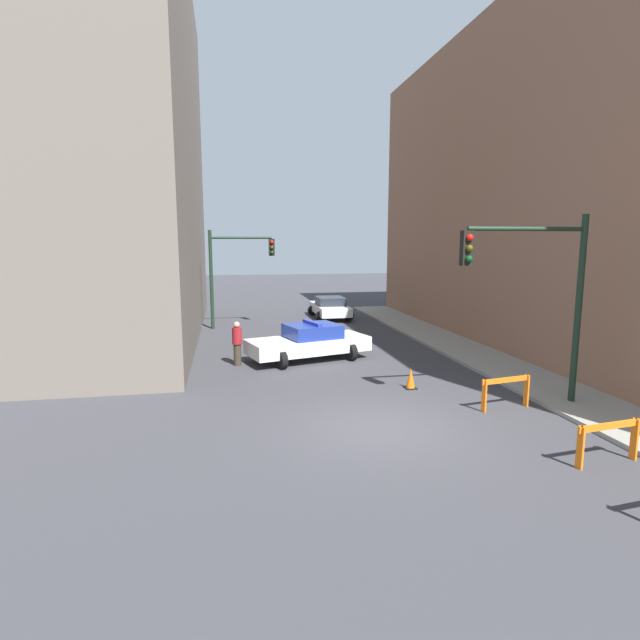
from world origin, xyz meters
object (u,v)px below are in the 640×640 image
at_px(traffic_light_near, 542,281).
at_px(traffic_light_far, 232,265).
at_px(police_car, 309,342).
at_px(traffic_cone, 411,379).
at_px(barrier_back, 506,387).
at_px(barrier_mid, 609,436).
at_px(pedestrian_crossing, 237,343).
at_px(parked_car_near, 330,307).

xyz_separation_m(traffic_light_near, traffic_light_far, (-8.03, 14.76, -0.13)).
distance_m(police_car, traffic_cone, 5.10).
relative_size(police_car, barrier_back, 3.17).
distance_m(traffic_light_near, police_car, 9.02).
height_order(barrier_mid, traffic_cone, barrier_mid).
relative_size(pedestrian_crossing, traffic_cone, 2.53).
xyz_separation_m(pedestrian_crossing, traffic_cone, (5.29, -4.04, -0.54)).
relative_size(traffic_light_far, traffic_cone, 7.93).
height_order(traffic_light_near, barrier_back, traffic_light_near).
height_order(pedestrian_crossing, barrier_mid, pedestrian_crossing).
relative_size(traffic_light_near, traffic_cone, 7.93).
xyz_separation_m(traffic_light_far, barrier_mid, (7.34, -18.30, -2.78)).
distance_m(pedestrian_crossing, traffic_cone, 6.68).
distance_m(traffic_light_near, traffic_cone, 4.84).
xyz_separation_m(traffic_light_far, parked_car_near, (5.81, 2.50, -2.72)).
bearing_deg(parked_car_near, barrier_back, -85.61).
bearing_deg(police_car, pedestrian_crossing, 81.61).
bearing_deg(barrier_mid, traffic_light_near, 79.01).
xyz_separation_m(traffic_light_far, barrier_back, (7.16, -14.74, -2.78)).
height_order(police_car, traffic_cone, police_car).
relative_size(parked_car_near, pedestrian_crossing, 2.59).
bearing_deg(pedestrian_crossing, police_car, -58.49).
relative_size(parked_car_near, traffic_cone, 6.56).
relative_size(traffic_light_far, pedestrian_crossing, 3.13).
bearing_deg(police_car, traffic_light_far, 3.16).
height_order(traffic_light_near, barrier_mid, traffic_light_near).
xyz_separation_m(traffic_light_near, parked_car_near, (-2.22, 17.25, -2.86)).
distance_m(traffic_light_near, traffic_light_far, 16.80).
bearing_deg(traffic_cone, parked_car_near, 88.02).
bearing_deg(traffic_cone, traffic_light_far, 113.14).
bearing_deg(traffic_light_near, police_car, 127.67).
xyz_separation_m(traffic_light_far, traffic_cone, (5.30, -12.39, -3.08)).
bearing_deg(traffic_light_far, police_car, -70.70).
bearing_deg(pedestrian_crossing, parked_car_near, -4.42).
bearing_deg(barrier_back, parked_car_near, 94.47).
height_order(traffic_light_far, parked_car_near, traffic_light_far).
bearing_deg(traffic_light_far, barrier_back, -64.09).
bearing_deg(traffic_light_far, traffic_light_near, -61.44).
bearing_deg(traffic_cone, pedestrian_crossing, 142.64).
distance_m(parked_car_near, traffic_cone, 14.90).
bearing_deg(barrier_back, traffic_cone, 128.42).
xyz_separation_m(parked_car_near, traffic_cone, (-0.52, -14.89, -0.36)).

